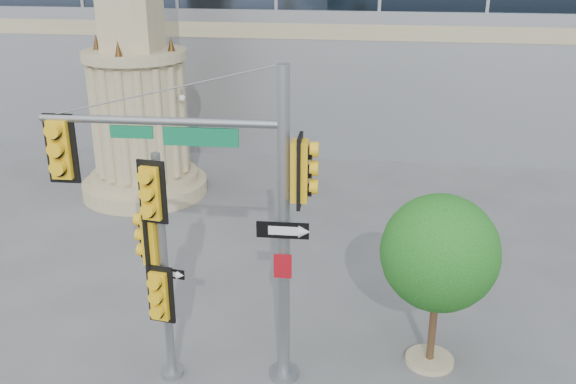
# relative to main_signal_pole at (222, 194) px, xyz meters

# --- Properties ---
(ground) EXTENTS (120.00, 120.00, 0.00)m
(ground) POSITION_rel_main_signal_pole_xyz_m (0.64, 0.74, -4.01)
(ground) COLOR #545456
(ground) RESTS_ON ground
(monument) EXTENTS (4.40, 4.40, 16.60)m
(monument) POSITION_rel_main_signal_pole_xyz_m (-5.36, 9.74, 1.50)
(monument) COLOR tan
(monument) RESTS_ON ground
(main_signal_pole) EXTENTS (5.03, 0.61, 6.48)m
(main_signal_pole) POSITION_rel_main_signal_pole_xyz_m (0.00, 0.00, 0.00)
(main_signal_pole) COLOR slate
(main_signal_pole) RESTS_ON ground
(secondary_signal_pole) EXTENTS (0.84, 0.69, 4.85)m
(secondary_signal_pole) POSITION_rel_main_signal_pole_xyz_m (-1.21, -0.36, -1.16)
(secondary_signal_pole) COLOR slate
(secondary_signal_pole) RESTS_ON ground
(street_tree) EXTENTS (2.45, 2.39, 3.82)m
(street_tree) POSITION_rel_main_signal_pole_xyz_m (4.24, 0.97, -1.50)
(street_tree) COLOR tan
(street_tree) RESTS_ON ground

